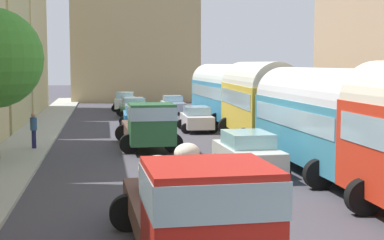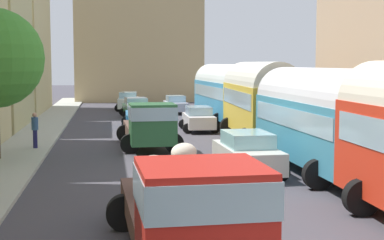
{
  "view_description": "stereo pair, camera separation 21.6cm",
  "coord_description": "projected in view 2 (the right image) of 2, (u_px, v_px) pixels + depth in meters",
  "views": [
    {
      "loc": [
        -3.41,
        -5.0,
        4.13
      ],
      "look_at": [
        0.0,
        17.29,
        1.89
      ],
      "focal_mm": 53.97,
      "sensor_mm": 36.0,
      "label": 1
    },
    {
      "loc": [
        -3.2,
        -5.03,
        4.13
      ],
      "look_at": [
        0.0,
        17.29,
        1.89
      ],
      "focal_mm": 53.97,
      "sensor_mm": 36.0,
      "label": 2
    }
  ],
  "objects": [
    {
      "name": "sidewalk_left",
      "position": [
        35.0,
        138.0,
        31.38
      ],
      "size": [
        2.5,
        70.0,
        0.14
      ],
      "primitive_type": "cube",
      "color": "#ACAFA2",
      "rests_on": "ground"
    },
    {
      "name": "sidewalk_right",
      "position": [
        292.0,
        133.0,
        33.43
      ],
      "size": [
        2.5,
        70.0,
        0.14
      ],
      "primitive_type": "cube",
      "color": "gray",
      "rests_on": "ground"
    },
    {
      "name": "car_3",
      "position": [
        247.0,
        153.0,
        21.25
      ],
      "size": [
        2.45,
        4.21,
        1.59
      ],
      "color": "silver",
      "rests_on": "ground"
    },
    {
      "name": "parked_bus_1",
      "position": [
        321.0,
        116.0,
        21.52
      ],
      "size": [
        3.47,
        8.95,
        3.94
      ],
      "color": "teal",
      "rests_on": "ground"
    },
    {
      "name": "cargo_truck_0",
      "position": [
        186.0,
        207.0,
        11.44
      ],
      "size": [
        3.19,
        7.23,
        2.4
      ],
      "color": "#B41D15",
      "rests_on": "ground"
    },
    {
      "name": "parked_bus_3",
      "position": [
        225.0,
        91.0,
        39.24
      ],
      "size": [
        3.49,
        10.08,
        4.04
      ],
      "color": "teal",
      "rests_on": "ground"
    },
    {
      "name": "pedestrian_0",
      "position": [
        35.0,
        129.0,
        27.01
      ],
      "size": [
        0.44,
        0.44,
        1.81
      ],
      "color": "#1E1D51",
      "rests_on": "ground"
    },
    {
      "name": "car_4",
      "position": [
        199.0,
        119.0,
        34.95
      ],
      "size": [
        2.25,
        3.96,
        1.5
      ],
      "color": "silver",
      "rests_on": "ground"
    },
    {
      "name": "car_1",
      "position": [
        136.0,
        107.0,
        43.96
      ],
      "size": [
        2.54,
        3.97,
        1.49
      ],
      "color": "#4A9A4C",
      "rests_on": "ground"
    },
    {
      "name": "cargo_truck_1",
      "position": [
        149.0,
        124.0,
        27.52
      ],
      "size": [
        3.04,
        6.82,
        2.29
      ],
      "color": "#255731",
      "rests_on": "ground"
    },
    {
      "name": "parked_bus_2",
      "position": [
        259.0,
        97.0,
        30.37
      ],
      "size": [
        3.53,
        8.66,
        4.18
      ],
      "color": "gold",
      "rests_on": "ground"
    },
    {
      "name": "car_2",
      "position": [
        128.0,
        101.0,
        50.09
      ],
      "size": [
        2.43,
        4.18,
        1.6
      ],
      "color": "silver",
      "rests_on": "ground"
    },
    {
      "name": "distant_church",
      "position": [
        139.0,
        38.0,
        62.46
      ],
      "size": [
        13.52,
        6.61,
        19.56
      ],
      "color": "tan",
      "rests_on": "ground"
    },
    {
      "name": "car_5",
      "position": [
        176.0,
        104.0,
        47.04
      ],
      "size": [
        2.25,
        3.81,
        1.47
      ],
      "color": "silver",
      "rests_on": "ground"
    },
    {
      "name": "building_left_4",
      "position": [
        14.0,
        34.0,
        46.99
      ],
      "size": [
        5.23,
        11.77,
        12.89
      ],
      "color": "#C9B77D",
      "rests_on": "ground"
    },
    {
      "name": "ground_plane",
      "position": [
        168.0,
        137.0,
        32.41
      ],
      "size": [
        154.0,
        154.0,
        0.0
      ],
      "primitive_type": "plane",
      "color": "#434149"
    },
    {
      "name": "car_0",
      "position": [
        139.0,
        116.0,
        36.88
      ],
      "size": [
        2.27,
        4.15,
        1.48
      ],
      "color": "#338ACE",
      "rests_on": "ground"
    }
  ]
}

